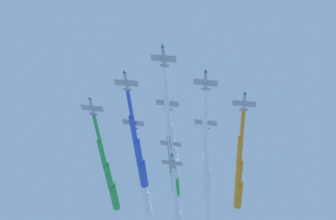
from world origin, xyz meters
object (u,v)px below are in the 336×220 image
(jet_starboard_inner, at_px, (139,154))
(jet_starboard_outer, at_px, (207,190))
(jet_port_inner, at_px, (206,163))
(jet_tail_end, at_px, (178,219))
(jet_trail_starboard, at_px, (178,207))
(jet_starboard_mid, at_px, (239,175))
(jet_port_outer, at_px, (109,178))
(jet_lead, at_px, (172,141))
(jet_trail_port, at_px, (144,186))
(jet_port_mid, at_px, (173,169))

(jet_starboard_inner, height_order, jet_starboard_outer, jet_starboard_inner)
(jet_port_inner, relative_size, jet_tail_end, 1.03)
(jet_starboard_outer, bearing_deg, jet_trail_starboard, -102.69)
(jet_starboard_mid, bearing_deg, jet_starboard_inner, -40.14)
(jet_port_outer, bearing_deg, jet_trail_starboard, 161.77)
(jet_port_inner, height_order, jet_tail_end, jet_port_inner)
(jet_lead, distance_m, jet_tail_end, 56.77)
(jet_lead, relative_size, jet_trail_starboard, 0.92)
(jet_starboard_inner, height_order, jet_starboard_mid, jet_starboard_inner)
(jet_starboard_outer, distance_m, jet_tail_end, 25.23)
(jet_tail_end, bearing_deg, jet_starboard_inner, 13.96)
(jet_trail_port, bearing_deg, jet_port_inner, 85.89)
(jet_lead, bearing_deg, jet_starboard_outer, -171.18)
(jet_starboard_inner, distance_m, jet_port_outer, 20.25)
(jet_port_outer, bearing_deg, jet_trail_port, 156.57)
(jet_trail_port, relative_size, jet_trail_starboard, 0.92)
(jet_trail_port, bearing_deg, jet_starboard_outer, 125.21)
(jet_trail_port, bearing_deg, jet_trail_starboard, 166.12)
(jet_starboard_outer, xyz_separation_m, jet_trail_port, (16.12, -22.84, 1.28))
(jet_port_mid, height_order, jet_trail_starboard, jet_port_mid)
(jet_lead, relative_size, jet_port_mid, 1.05)
(jet_starboard_mid, height_order, jet_port_outer, jet_port_outer)
(jet_lead, distance_m, jet_starboard_mid, 36.06)
(jet_lead, bearing_deg, jet_trail_starboard, -150.42)
(jet_trail_starboard, bearing_deg, jet_port_inner, 51.53)
(jet_lead, height_order, jet_port_mid, jet_port_mid)
(jet_starboard_outer, distance_m, jet_trail_starboard, 18.33)
(jet_port_inner, distance_m, jet_starboard_mid, 16.50)
(jet_port_inner, distance_m, jet_trail_port, 33.49)
(jet_trail_port, bearing_deg, jet_tail_end, 179.08)
(jet_lead, relative_size, jet_port_outer, 0.99)
(jet_port_outer, bearing_deg, jet_tail_end, 170.41)
(jet_port_mid, xyz_separation_m, jet_tail_end, (-32.37, -18.29, -2.62))
(jet_port_mid, bearing_deg, jet_starboard_mid, 127.63)
(jet_port_mid, relative_size, jet_starboard_outer, 0.90)
(jet_port_mid, distance_m, jet_trail_port, 19.36)
(jet_lead, xyz_separation_m, jet_starboard_outer, (-37.76, -5.86, -0.20))
(jet_starboard_mid, bearing_deg, jet_port_mid, -52.37)
(jet_lead, bearing_deg, jet_port_inner, 166.44)
(jet_starboard_mid, relative_size, jet_port_outer, 1.02)
(jet_port_mid, height_order, jet_tail_end, jet_port_mid)
(jet_trail_port, height_order, jet_tail_end, jet_trail_port)
(jet_starboard_inner, distance_m, jet_port_mid, 17.60)
(jet_starboard_outer, height_order, jet_trail_starboard, jet_starboard_outer)
(jet_port_mid, height_order, jet_port_outer, jet_port_mid)
(jet_port_inner, relative_size, jet_starboard_mid, 1.04)
(jet_trail_starboard, relative_size, jet_tail_end, 1.05)
(jet_trail_port, xyz_separation_m, jet_tail_end, (-27.53, 0.44, -3.44))
(jet_starboard_mid, height_order, jet_starboard_outer, jet_starboard_outer)
(jet_port_inner, xyz_separation_m, jet_trail_starboard, (-22.54, -28.36, 0.07))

